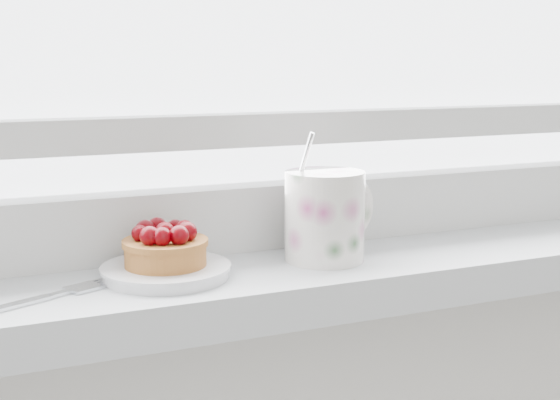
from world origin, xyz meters
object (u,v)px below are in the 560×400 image
raspberry_tart (165,246)px  fork (33,301)px  floral_mug (327,214)px  saucer (166,271)px

raspberry_tart → fork: 0.13m
fork → floral_mug: bearing=5.3°
fork → raspberry_tart: bearing=12.9°
saucer → fork: bearing=-167.0°
raspberry_tart → floral_mug: floral_mug is taller
fork → saucer: bearing=13.0°
raspberry_tart → floral_mug: (0.17, -0.00, 0.02)m
raspberry_tart → fork: bearing=-167.1°
raspberry_tart → floral_mug: 0.17m
saucer → fork: (-0.13, -0.03, -0.00)m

